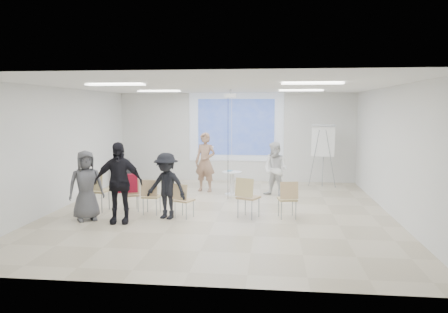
# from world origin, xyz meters

# --- Properties ---
(floor) EXTENTS (8.00, 9.00, 0.10)m
(floor) POSITION_xyz_m (0.00, 0.00, -0.05)
(floor) COLOR beige
(floor) RESTS_ON ground
(ceiling) EXTENTS (8.00, 9.00, 0.10)m
(ceiling) POSITION_xyz_m (0.00, 0.00, 3.05)
(ceiling) COLOR white
(ceiling) RESTS_ON wall_back
(wall_back) EXTENTS (8.00, 0.10, 3.00)m
(wall_back) POSITION_xyz_m (0.00, 4.55, 1.50)
(wall_back) COLOR silver
(wall_back) RESTS_ON floor
(wall_left) EXTENTS (0.10, 9.00, 3.00)m
(wall_left) POSITION_xyz_m (-4.05, 0.00, 1.50)
(wall_left) COLOR silver
(wall_left) RESTS_ON floor
(wall_right) EXTENTS (0.10, 9.00, 3.00)m
(wall_right) POSITION_xyz_m (4.05, 0.00, 1.50)
(wall_right) COLOR silver
(wall_right) RESTS_ON floor
(projection_halo) EXTENTS (3.20, 0.01, 2.30)m
(projection_halo) POSITION_xyz_m (0.00, 4.49, 1.85)
(projection_halo) COLOR silver
(projection_halo) RESTS_ON wall_back
(projection_image) EXTENTS (2.60, 0.01, 1.90)m
(projection_image) POSITION_xyz_m (0.00, 4.47, 1.85)
(projection_image) COLOR #3350AE
(projection_image) RESTS_ON wall_back
(pedestal_table) EXTENTS (0.63, 0.63, 0.71)m
(pedestal_table) POSITION_xyz_m (0.10, 1.98, 0.39)
(pedestal_table) COLOR white
(pedestal_table) RESTS_ON floor
(player_left) EXTENTS (0.84, 0.68, 2.01)m
(player_left) POSITION_xyz_m (-0.75, 2.50, 1.00)
(player_left) COLOR #A57C65
(player_left) RESTS_ON floor
(player_right) EXTENTS (1.04, 0.98, 1.71)m
(player_right) POSITION_xyz_m (1.34, 1.97, 0.85)
(player_right) COLOR white
(player_right) RESTS_ON floor
(controller_left) EXTENTS (0.08, 0.13, 0.04)m
(controller_left) POSITION_xyz_m (-0.57, 2.75, 1.32)
(controller_left) COLOR white
(controller_left) RESTS_ON player_left
(controller_right) EXTENTS (0.09, 0.11, 0.04)m
(controller_right) POSITION_xyz_m (1.16, 2.22, 1.15)
(controller_right) COLOR white
(controller_right) RESTS_ON player_right
(chair_far_left) EXTENTS (0.51, 0.54, 0.99)m
(chair_far_left) POSITION_xyz_m (-2.96, -0.38, 0.58)
(chair_far_left) COLOR tan
(chair_far_left) RESTS_ON floor
(chair_left_mid) EXTENTS (0.50, 0.52, 0.80)m
(chair_left_mid) POSITION_xyz_m (-2.13, -0.28, 0.47)
(chair_left_mid) COLOR tan
(chair_left_mid) RESTS_ON floor
(chair_left_inner) EXTENTS (0.40, 0.43, 0.84)m
(chair_left_inner) POSITION_xyz_m (-1.58, -0.51, 0.49)
(chair_left_inner) COLOR tan
(chair_left_inner) RESTS_ON floor
(chair_center) EXTENTS (0.50, 0.51, 0.80)m
(chair_center) POSITION_xyz_m (-0.77, -0.77, 0.47)
(chair_center) COLOR tan
(chair_center) RESTS_ON floor
(chair_right_inner) EXTENTS (0.59, 0.61, 0.94)m
(chair_right_inner) POSITION_xyz_m (0.68, -0.62, 0.55)
(chair_right_inner) COLOR tan
(chair_right_inner) RESTS_ON floor
(chair_right_far) EXTENTS (0.48, 0.50, 0.86)m
(chair_right_far) POSITION_xyz_m (1.60, -0.54, 0.51)
(chair_right_far) COLOR tan
(chair_right_far) RESTS_ON floor
(red_jacket) EXTENTS (0.46, 0.28, 0.44)m
(red_jacket) POSITION_xyz_m (-2.16, -0.43, 0.72)
(red_jacket) COLOR maroon
(red_jacket) RESTS_ON chair_left_mid
(laptop) EXTENTS (0.31, 0.23, 0.02)m
(laptop) POSITION_xyz_m (-1.58, -0.42, 0.45)
(laptop) COLOR black
(laptop) RESTS_ON chair_left_inner
(audience_left) EXTENTS (1.27, 0.86, 2.03)m
(audience_left) POSITION_xyz_m (-2.07, -1.29, 1.01)
(audience_left) COLOR black
(audience_left) RESTS_ON floor
(audience_mid) EXTENTS (1.23, 0.90, 1.70)m
(audience_mid) POSITION_xyz_m (-1.13, -0.82, 0.85)
(audience_mid) COLOR black
(audience_mid) RESTS_ON floor
(audience_outer) EXTENTS (1.02, 0.93, 1.75)m
(audience_outer) POSITION_xyz_m (-2.87, -1.15, 0.88)
(audience_outer) COLOR #5B5B60
(audience_outer) RESTS_ON floor
(flipchart_easel) EXTENTS (0.84, 0.65, 1.98)m
(flipchart_easel) POSITION_xyz_m (2.82, 3.60, 1.46)
(flipchart_easel) COLOR #93959B
(flipchart_easel) RESTS_ON floor
(av_cart) EXTENTS (0.63, 0.55, 0.82)m
(av_cart) POSITION_xyz_m (-3.56, 3.34, 0.38)
(av_cart) COLOR black
(av_cart) RESTS_ON floor
(ceiling_projector) EXTENTS (0.30, 0.25, 3.00)m
(ceiling_projector) POSITION_xyz_m (0.10, 1.49, 2.69)
(ceiling_projector) COLOR white
(ceiling_projector) RESTS_ON ceiling
(fluor_panel_nw) EXTENTS (1.20, 0.30, 0.02)m
(fluor_panel_nw) POSITION_xyz_m (-2.00, 2.00, 2.97)
(fluor_panel_nw) COLOR white
(fluor_panel_nw) RESTS_ON ceiling
(fluor_panel_ne) EXTENTS (1.20, 0.30, 0.02)m
(fluor_panel_ne) POSITION_xyz_m (2.00, 2.00, 2.97)
(fluor_panel_ne) COLOR white
(fluor_panel_ne) RESTS_ON ceiling
(fluor_panel_sw) EXTENTS (1.20, 0.30, 0.02)m
(fluor_panel_sw) POSITION_xyz_m (-2.00, -1.50, 2.97)
(fluor_panel_sw) COLOR white
(fluor_panel_sw) RESTS_ON ceiling
(fluor_panel_se) EXTENTS (1.20, 0.30, 0.02)m
(fluor_panel_se) POSITION_xyz_m (2.00, -1.50, 2.97)
(fluor_panel_se) COLOR white
(fluor_panel_se) RESTS_ON ceiling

